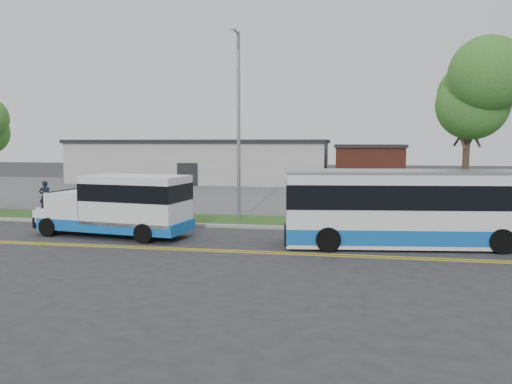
% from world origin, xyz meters
% --- Properties ---
extents(ground, '(140.00, 140.00, 0.00)m').
position_xyz_m(ground, '(0.00, 0.00, 0.00)').
color(ground, '#28282B').
rests_on(ground, ground).
extents(lane_line_north, '(70.00, 0.12, 0.01)m').
position_xyz_m(lane_line_north, '(0.00, -3.85, 0.01)').
color(lane_line_north, gold).
rests_on(lane_line_north, ground).
extents(lane_line_south, '(70.00, 0.12, 0.01)m').
position_xyz_m(lane_line_south, '(0.00, -4.15, 0.01)').
color(lane_line_south, gold).
rests_on(lane_line_south, ground).
extents(curb, '(80.00, 0.30, 0.15)m').
position_xyz_m(curb, '(0.00, 1.10, 0.07)').
color(curb, '#9E9B93').
rests_on(curb, ground).
extents(verge, '(80.00, 3.30, 0.10)m').
position_xyz_m(verge, '(0.00, 2.90, 0.05)').
color(verge, '#234617').
rests_on(verge, ground).
extents(parking_lot, '(80.00, 25.00, 0.10)m').
position_xyz_m(parking_lot, '(0.00, 17.00, 0.05)').
color(parking_lot, '#4C4C4F').
rests_on(parking_lot, ground).
extents(commercial_building, '(25.40, 10.40, 4.35)m').
position_xyz_m(commercial_building, '(-6.00, 27.00, 2.18)').
color(commercial_building, '#9E9E99').
rests_on(commercial_building, ground).
extents(brick_wing, '(6.30, 7.30, 3.90)m').
position_xyz_m(brick_wing, '(10.50, 26.00, 1.96)').
color(brick_wing, brown).
rests_on(brick_wing, ground).
extents(tree_east, '(5.20, 5.20, 8.33)m').
position_xyz_m(tree_east, '(14.00, 3.00, 6.20)').
color(tree_east, '#3B2620').
rests_on(tree_east, verge).
extents(streetlight_near, '(0.35, 1.53, 9.50)m').
position_xyz_m(streetlight_near, '(3.00, 2.73, 5.23)').
color(streetlight_near, gray).
rests_on(streetlight_near, verge).
extents(shuttle_bus, '(7.24, 3.23, 2.69)m').
position_xyz_m(shuttle_bus, '(-1.18, -1.90, 1.44)').
color(shuttle_bus, '#1059B3').
rests_on(shuttle_bus, ground).
extents(transit_bus, '(11.11, 3.84, 3.02)m').
position_xyz_m(transit_bus, '(11.42, -1.80, 1.53)').
color(transit_bus, white).
rests_on(transit_bus, ground).
extents(pedestrian, '(0.78, 0.67, 1.82)m').
position_xyz_m(pedestrian, '(-8.57, 3.71, 1.01)').
color(pedestrian, black).
rests_on(pedestrian, verge).
extents(parked_car_a, '(2.89, 4.34, 1.35)m').
position_xyz_m(parked_car_a, '(-8.56, 9.96, 0.78)').
color(parked_car_a, '#A3A4AA').
rests_on(parked_car_a, parking_lot).
extents(parked_car_b, '(2.85, 4.48, 1.21)m').
position_xyz_m(parked_car_b, '(-10.00, 12.02, 0.70)').
color(parked_car_b, silver).
rests_on(parked_car_b, parking_lot).
extents(grocery_bag_left, '(0.32, 0.32, 0.32)m').
position_xyz_m(grocery_bag_left, '(-8.87, 3.46, 0.26)').
color(grocery_bag_left, white).
rests_on(grocery_bag_left, verge).
extents(grocery_bag_right, '(0.32, 0.32, 0.32)m').
position_xyz_m(grocery_bag_right, '(-8.27, 3.96, 0.26)').
color(grocery_bag_right, white).
rests_on(grocery_bag_right, verge).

